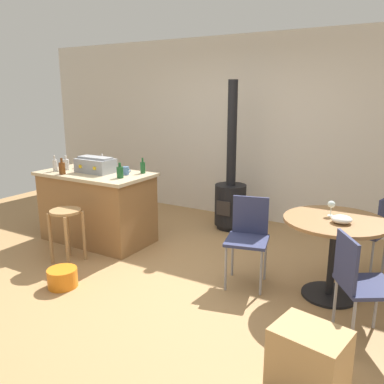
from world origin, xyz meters
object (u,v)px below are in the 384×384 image
Objects in this scene: kitchen_island at (97,207)px; folding_chair_far at (360,281)px; folding_chair_near at (248,234)px; serving_bowl at (342,219)px; bottle_0 at (55,165)px; wine_glass at (331,205)px; dining_table at (334,238)px; plastic_bucket at (63,278)px; cup_1 at (80,164)px; bottle_2 at (143,167)px; bottle_4 at (103,162)px; cardboard_box at (309,359)px; bottle_5 at (62,168)px; bottle_3 at (120,172)px; folding_chair_left at (371,228)px; wooden_stool at (66,223)px; bottle_1 at (66,164)px; cup_0 at (126,171)px; wood_stove at (230,195)px; toolbox at (96,165)px.

folding_chair_far is (3.25, -0.64, 0.06)m from kitchen_island.
folding_chair_near is 4.83× the size of serving_bowl.
wine_glass is (3.37, 0.27, -0.11)m from bottle_0.
plastic_bucket is (-2.33, -1.15, -0.49)m from dining_table.
cup_1 reaches higher than kitchen_island.
bottle_2 is 0.99× the size of bottle_4.
folding_chair_near reaches higher than cardboard_box.
bottle_5 is 1.66× the size of cup_1.
dining_table is 5.17× the size of serving_bowl.
folding_chair_far is at bearing -18.51° from bottle_2.
bottle_3 is at bearing -98.81° from bottle_2.
dining_table is 1.07× the size of folding_chair_near.
plastic_bucket is at bearing -144.97° from folding_chair_left.
serving_bowl is at bearing 1.68° from bottle_0.
bottle_1 is (-0.64, 0.63, 0.52)m from wooden_stool.
bottle_4 is at bearing 148.80° from bottle_3.
dining_table is at bearing 5.03° from bottle_5.
cup_0 is at bearing 9.28° from bottle_1.
cup_1 is 0.27× the size of cardboard_box.
cardboard_box is at bearing -86.60° from serving_bowl.
cup_0 is (0.56, -0.19, -0.03)m from bottle_4.
bottle_0 reaches higher than bottle_2.
bottle_1 reaches higher than bottle_3.
wood_stove reaches higher than bottle_4.
bottle_2 is (-0.73, -1.04, 0.48)m from wood_stove.
folding_chair_left is at bearing 8.18° from cup_1.
bottle_3 is 0.93m from cup_1.
bottle_3 is at bearing -70.30° from cup_0.
folding_chair_far is 2.85m from bottle_3.
kitchen_island reaches higher than cardboard_box.
bottle_2 is (-2.38, 0.27, 0.40)m from dining_table.
folding_chair_near is at bearing -7.01° from cup_0.
bottle_3 reaches higher than dining_table.
cup_0 is at bearing 98.13° from plastic_bucket.
bottle_3 is at bearing 62.69° from wooden_stool.
folding_chair_near is at bearing -3.37° from kitchen_island.
wooden_stool is at bearing -110.72° from bottle_2.
wood_stove is (-0.86, 1.43, -0.02)m from folding_chair_near.
folding_chair_far is 3.76m from cup_1.
toolbox is at bearing -169.43° from cup_0.
wine_glass is (3.14, 0.36, -0.11)m from bottle_5.
serving_bowl reaches higher than dining_table.
wine_glass is (0.73, 0.20, 0.36)m from folding_chair_near.
bottle_2 is 1.64× the size of cup_0.
toolbox is 0.46m from bottle_1.
wood_stove is 11.21× the size of bottle_3.
plastic_bucket is at bearing -62.73° from toolbox.
folding_chair_left is at bearing 11.56° from cup_0.
folding_chair_left is at bearing 69.47° from dining_table.
folding_chair_near is 1.93× the size of cardboard_box.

